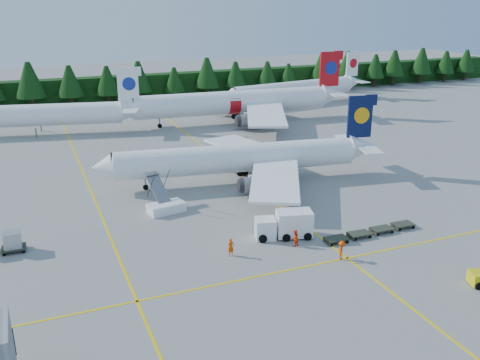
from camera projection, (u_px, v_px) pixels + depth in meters
name	position (u px, v px, depth m)	size (l,w,h in m)	color
ground	(263.00, 243.00, 53.60)	(320.00, 320.00, 0.00)	gray
taxi_stripe_a	(93.00, 196.00, 66.10)	(0.25, 120.00, 0.01)	yellow
taxi_stripe_b	(242.00, 177.00, 73.25)	(0.25, 120.00, 0.01)	yellow
taxi_stripe_cross	(291.00, 270.00, 48.35)	(80.00, 0.25, 0.01)	yellow
treeline_hedge	(117.00, 89.00, 124.41)	(220.00, 4.00, 6.00)	black
airliner_navy	(232.00, 159.00, 69.90)	(37.24, 30.44, 10.87)	white
airliner_red	(229.00, 103.00, 103.26)	(44.76, 36.73, 13.01)	white
airliner_far_left	(18.00, 115.00, 93.94)	(39.02, 11.23, 11.47)	white
airliner_far_right	(290.00, 90.00, 121.04)	(37.38, 9.11, 10.92)	white
airstairs	(165.00, 205.00, 61.29)	(4.44, 6.02, 3.71)	white
service_truck	(284.00, 225.00, 54.50)	(6.13, 3.56, 2.79)	white
dolly_train	(371.00, 231.00, 55.32)	(10.80, 1.85, 0.13)	#313526
crew_a	(231.00, 247.00, 50.70)	(0.65, 0.43, 1.78)	#EC5004
crew_b	(295.00, 238.00, 52.67)	(0.83, 0.65, 1.71)	#FF3405
crew_c	(342.00, 250.00, 49.96)	(0.78, 0.53, 1.88)	#DB3D04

